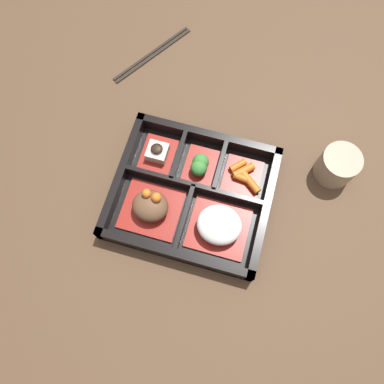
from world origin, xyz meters
name	(u,v)px	position (x,y,z in m)	size (l,w,h in m)	color
ground_plane	(192,196)	(0.00, 0.00, 0.00)	(3.00, 3.00, 0.00)	#4C3523
bento_base	(192,195)	(0.00, 0.00, 0.01)	(0.28, 0.25, 0.01)	black
bento_rim	(192,191)	(0.00, 0.00, 0.02)	(0.28, 0.25, 0.04)	black
bowl_rice	(219,225)	(-0.06, 0.05, 0.03)	(0.11, 0.10, 0.04)	maroon
bowl_stew	(151,207)	(0.06, 0.05, 0.03)	(0.11, 0.10, 0.06)	maroon
bowl_carrots	(243,176)	(-0.08, -0.06, 0.02)	(0.07, 0.08, 0.02)	maroon
bowl_greens	(200,165)	(0.00, -0.06, 0.03)	(0.06, 0.08, 0.04)	maroon
bowl_tofu	(158,153)	(0.08, -0.06, 0.02)	(0.06, 0.08, 0.03)	maroon
tea_cup	(338,165)	(-0.25, -0.12, 0.03)	(0.07, 0.07, 0.06)	gray
chopsticks	(152,54)	(0.17, -0.29, 0.00)	(0.12, 0.18, 0.01)	black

